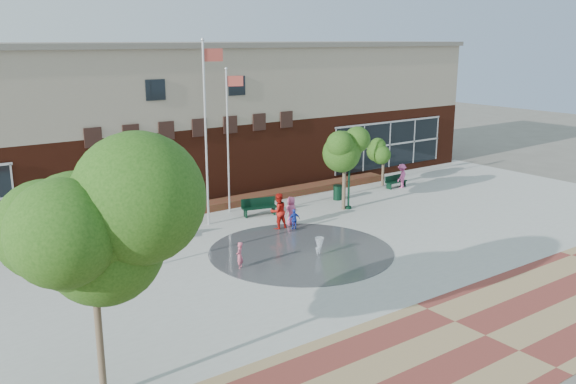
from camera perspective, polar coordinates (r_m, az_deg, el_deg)
ground at (r=25.69m, az=5.28°, el=-7.41°), size 120.00×120.00×0.00m
plaza_concrete at (r=28.62m, az=-0.00°, el=-5.05°), size 46.00×18.00×0.01m
paver_band at (r=21.41m, az=17.99°, el=-12.67°), size 46.00×6.00×0.01m
splash_pad at (r=27.86m, az=1.21°, el=-5.59°), size 8.40×8.40×0.01m
library_building at (r=39.05m, az=-11.76°, el=6.84°), size 44.40×10.40×9.20m
flower_bed at (r=34.78m, az=-7.37°, el=-1.67°), size 26.00×1.20×0.40m
flagpole_left at (r=30.95m, az=-7.65°, el=6.34°), size 1.10×0.26×9.47m
flagpole_right at (r=33.31m, az=-5.59°, el=5.51°), size 0.93×0.42×7.96m
lamp_left at (r=25.33m, az=-16.60°, el=-2.89°), size 0.38×0.38×3.62m
lamp_right at (r=34.28m, az=5.75°, el=2.15°), size 0.40×0.40×3.75m
bench_left at (r=29.82m, az=-11.99°, el=-3.99°), size 1.83×1.21×0.90m
bench_mid at (r=33.30m, az=-2.70°, el=-1.72°), size 2.01×1.01×0.97m
bench_right at (r=40.14m, az=10.06°, el=0.76°), size 1.65×0.51×0.82m
trash_can at (r=36.61m, az=4.66°, el=-0.04°), size 0.56×0.56×0.92m
tree_big_left at (r=16.01m, az=-18.09°, el=-2.26°), size 4.45×4.45×7.11m
tree_mid at (r=33.93m, az=5.34°, el=4.12°), size 2.88×2.88×4.86m
tree_small_right at (r=40.10m, az=8.96°, el=4.00°), size 1.98×1.98×3.38m
water_jet_a at (r=27.40m, az=2.94°, el=-5.96°), size 0.41×0.41×0.80m
water_jet_b at (r=27.24m, az=2.75°, el=-6.09°), size 0.18×0.18×0.40m
child_splash at (r=25.76m, az=-4.55°, el=-5.94°), size 0.50×0.50×1.17m
adult_red at (r=30.83m, az=-0.91°, el=-1.81°), size 0.95×0.77×1.87m
adult_pink at (r=31.52m, az=0.30°, el=-1.79°), size 0.81×0.60×1.52m
child_blue at (r=30.84m, az=0.59°, el=-2.58°), size 0.67×0.37×1.07m
person_bench at (r=40.07m, az=10.60°, el=1.48°), size 1.16×0.92×1.57m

